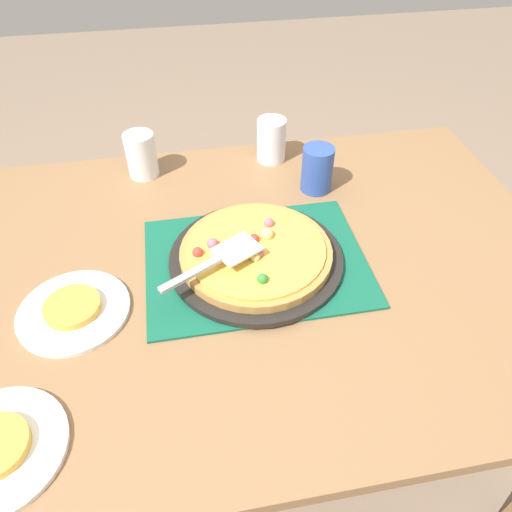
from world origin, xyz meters
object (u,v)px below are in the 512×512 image
Objects in this scene: pizza_pan at (256,258)px; pizza at (255,252)px; served_slice_left at (72,307)px; cup_corner at (317,169)px; cup_near at (141,155)px; cup_far at (271,140)px; plate_near_left at (74,311)px; pizza_server at (219,259)px.

pizza_pan is 0.02m from pizza.
served_slice_left is at bearing -168.53° from pizza.
served_slice_left is 0.92× the size of cup_corner.
cup_far is at bearing 2.34° from cup_near.
cup_far reaches higher than served_slice_left.
cup_far is at bearing 117.65° from cup_corner.
served_slice_left is at bearing -150.84° from cup_corner.
plate_near_left is at bearing 0.00° from served_slice_left.
pizza_server is (0.30, 0.03, 0.06)m from plate_near_left.
cup_near is at bearing 73.21° from served_slice_left.
plate_near_left is at bearing -106.79° from cup_near.
pizza_pan is 0.39m from served_slice_left.
pizza is 0.10m from pizza_server.
pizza_pan is 3.45× the size of served_slice_left.
pizza_pan is at bearing -59.19° from cup_near.
cup_far is 0.18m from cup_corner.
pizza is at bearing 11.47° from plate_near_left.
cup_far reaches higher than pizza_server.
served_slice_left is at bearing -168.57° from pizza_pan.
served_slice_left is (-0.38, -0.08, -0.02)m from pizza.
pizza_server reaches higher than pizza_pan.
cup_near reaches higher than served_slice_left.
pizza reaches higher than served_slice_left.
cup_near is (0.14, 0.48, 0.04)m from served_slice_left.
cup_corner is at bearing 45.75° from pizza_server.
served_slice_left is at bearing -106.79° from cup_near.
cup_corner is (0.09, -0.16, 0.00)m from cup_far.
plate_near_left is 0.99× the size of pizza_server.
pizza_server is at bearing -134.25° from cup_corner.
cup_near reaches higher than pizza.
served_slice_left is 0.30m from pizza_server.
cup_corner is at bearing -62.35° from cup_far.
cup_near is 0.47m from pizza_server.
cup_corner is (0.44, -0.15, 0.00)m from cup_near.
pizza is (-0.00, -0.00, 0.02)m from pizza_pan.
cup_corner reaches higher than pizza_pan.
cup_near and cup_corner have the same top height.
cup_far reaches higher than pizza_pan.
pizza_server is at bearing 5.70° from plate_near_left.
plate_near_left is 0.67m from cup_corner.
cup_far is at bearing 73.87° from pizza.
pizza is at bearing 29.48° from pizza_server.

